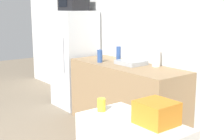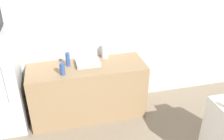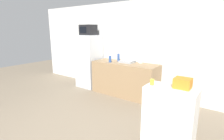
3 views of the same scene
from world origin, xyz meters
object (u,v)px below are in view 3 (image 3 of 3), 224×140
object	(u,v)px
microwave	(88,30)
basket	(183,83)
bottle_tall	(118,57)
paper_towel_roll	(140,59)
bottle_short	(110,59)
refrigerator	(89,61)
jar	(152,82)

from	to	relation	value
microwave	basket	world-z (taller)	microwave
microwave	bottle_tall	bearing A→B (deg)	5.25
basket	paper_towel_roll	bearing A→B (deg)	133.51
microwave	paper_towel_roll	distance (m)	1.88
bottle_tall	bottle_short	xyz separation A→B (m)	(-0.10, -0.27, -0.02)
refrigerator	bottle_tall	bearing A→B (deg)	5.19
bottle_short	basket	bearing A→B (deg)	-27.97
basket	paper_towel_roll	xyz separation A→B (m)	(-1.53, 1.61, 0.01)
jar	bottle_short	bearing A→B (deg)	143.94
refrigerator	basket	bearing A→B (deg)	-22.98
bottle_tall	jar	bearing A→B (deg)	-42.83
refrigerator	jar	xyz separation A→B (m)	(2.79, -1.50, 0.17)
refrigerator	basket	distance (m)	3.51
refrigerator	microwave	xyz separation A→B (m)	(-0.00, -0.00, 0.98)
bottle_tall	basket	xyz separation A→B (m)	(2.16, -1.47, -0.01)
refrigerator	paper_towel_roll	distance (m)	1.73
bottle_tall	jar	size ratio (longest dim) A/B	2.31
bottle_short	basket	xyz separation A→B (m)	(2.26, -1.20, 0.01)
microwave	jar	bearing A→B (deg)	-28.18
refrigerator	paper_towel_roll	xyz separation A→B (m)	(1.70, 0.24, 0.21)
refrigerator	jar	size ratio (longest dim) A/B	17.12
microwave	basket	distance (m)	3.59
bottle_short	paper_towel_roll	world-z (taller)	paper_towel_roll
refrigerator	bottle_short	distance (m)	1.00
microwave	bottle_short	xyz separation A→B (m)	(0.97, -0.17, -0.80)
bottle_tall	paper_towel_roll	size ratio (longest dim) A/B	0.96
basket	jar	world-z (taller)	basket
microwave	bottle_tall	distance (m)	1.33
refrigerator	basket	size ratio (longest dim) A/B	6.77
bottle_short	basket	world-z (taller)	same
bottle_short	refrigerator	bearing A→B (deg)	170.12
bottle_tall	bottle_short	world-z (taller)	bottle_tall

